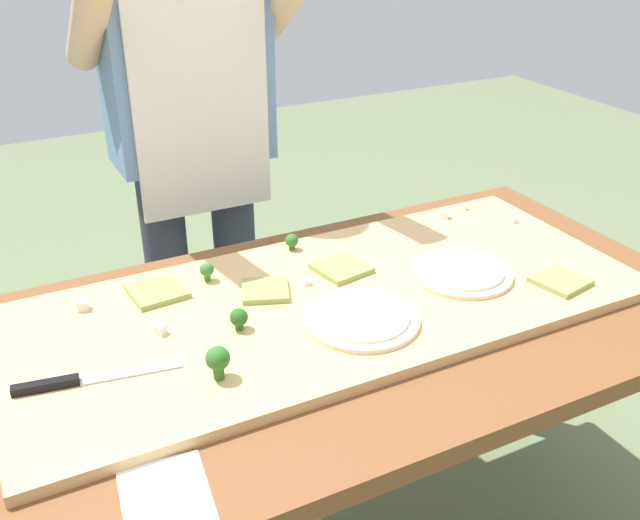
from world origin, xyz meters
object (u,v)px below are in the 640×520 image
(chefs_knife, at_px, (74,381))
(pizza_whole_cheese_artichoke, at_px, (462,272))
(cheese_crumble_e, at_px, (464,207))
(cheese_crumble_c, at_px, (514,220))
(pizza_slice_near_right, at_px, (560,281))
(cook_center, at_px, (191,123))
(broccoli_floret_center_right, at_px, (218,360))
(broccoli_floret_back_right, at_px, (207,270))
(broccoli_floret_back_mid, at_px, (292,241))
(cheese_crumble_b, at_px, (83,305))
(cheese_crumble_d, at_px, (445,214))
(cheese_crumble_f, at_px, (161,330))
(pizza_whole_white_garlic, at_px, (362,318))
(cheese_crumble_a, at_px, (307,282))
(recipe_note, at_px, (166,498))
(pizza_slice_center, at_px, (265,290))
(pizza_slice_far_left, at_px, (157,291))
(pizza_slice_far_right, at_px, (342,268))
(prep_table, at_px, (332,361))
(broccoli_floret_front_right, at_px, (239,318))

(chefs_knife, xyz_separation_m, pizza_whole_cheese_artichoke, (0.82, 0.01, 0.00))
(cheese_crumble_e, bearing_deg, cheese_crumble_c, -63.15)
(pizza_slice_near_right, distance_m, cook_center, 0.98)
(broccoli_floret_center_right, bearing_deg, broccoli_floret_back_right, 74.05)
(broccoli_floret_back_mid, relative_size, cheese_crumble_b, 1.83)
(pizza_whole_cheese_artichoke, xyz_separation_m, cheese_crumble_d, (0.15, 0.27, 0.00))
(chefs_knife, distance_m, cheese_crumble_f, 0.19)
(pizza_whole_white_garlic, bearing_deg, cheese_crumble_f, 159.45)
(cheese_crumble_a, height_order, cheese_crumble_b, cheese_crumble_b)
(chefs_knife, height_order, cook_center, cook_center)
(pizza_whole_cheese_artichoke, relative_size, broccoli_floret_back_mid, 5.60)
(recipe_note, bearing_deg, pizza_slice_center, 52.02)
(pizza_slice_center, distance_m, broccoli_floret_back_mid, 0.21)
(pizza_slice_far_left, relative_size, cook_center, 0.06)
(pizza_whole_cheese_artichoke, relative_size, pizza_slice_far_right, 2.07)
(pizza_slice_near_right, bearing_deg, broccoli_floret_back_right, 152.10)
(pizza_slice_center, distance_m, cheese_crumble_d, 0.58)
(pizza_slice_far_left, relative_size, cheese_crumble_c, 8.34)
(cheese_crumble_c, bearing_deg, cheese_crumble_f, -174.28)
(pizza_whole_white_garlic, bearing_deg, prep_table, 115.72)
(pizza_whole_white_garlic, relative_size, cheese_crumble_e, 15.52)
(pizza_whole_white_garlic, relative_size, pizza_slice_far_left, 2.11)
(broccoli_floret_front_right, relative_size, cheese_crumble_a, 3.32)
(cheese_crumble_f, bearing_deg, pizza_whole_white_garlic, -20.55)
(broccoli_floret_back_mid, xyz_separation_m, cheese_crumble_f, (-0.37, -0.21, -0.01))
(pizza_slice_far_left, relative_size, broccoli_floret_front_right, 2.44)
(pizza_slice_far_left, bearing_deg, pizza_whole_cheese_artichoke, -19.94)
(chefs_knife, bearing_deg, pizza_slice_center, 18.53)
(broccoli_floret_back_mid, bearing_deg, chefs_knife, -151.63)
(pizza_whole_white_garlic, xyz_separation_m, pizza_slice_far_left, (-0.32, 0.29, -0.00))
(pizza_slice_far_right, height_order, cheese_crumble_a, cheese_crumble_a)
(cheese_crumble_d, bearing_deg, broccoli_floret_center_right, -153.19)
(chefs_knife, relative_size, pizza_slice_center, 2.95)
(pizza_whole_white_garlic, height_order, cook_center, cook_center)
(broccoli_floret_back_mid, bearing_deg, recipe_note, -128.71)
(cheese_crumble_e, bearing_deg, broccoli_floret_center_right, -154.18)
(pizza_slice_far_left, height_order, pizza_slice_near_right, same)
(broccoli_floret_center_right, xyz_separation_m, cheese_crumble_c, (0.89, 0.27, -0.03))
(pizza_slice_far_right, distance_m, broccoli_floret_front_right, 0.31)
(pizza_slice_far_right, bearing_deg, cook_center, 106.13)
(pizza_slice_center, distance_m, cheese_crumble_e, 0.66)
(pizza_slice_far_left, height_order, cook_center, cook_center)
(chefs_knife, height_order, pizza_slice_far_left, chefs_knife)
(prep_table, relative_size, cheese_crumble_b, 74.33)
(broccoli_floret_back_right, distance_m, cheese_crumble_b, 0.26)
(cheese_crumble_a, bearing_deg, cheese_crumble_f, -172.32)
(pizza_slice_near_right, height_order, cook_center, cook_center)
(prep_table, height_order, broccoli_floret_back_mid, broccoli_floret_back_mid)
(pizza_slice_center, bearing_deg, pizza_whole_cheese_artichoke, -16.79)
(broccoli_floret_front_right, distance_m, cheese_crumble_e, 0.78)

